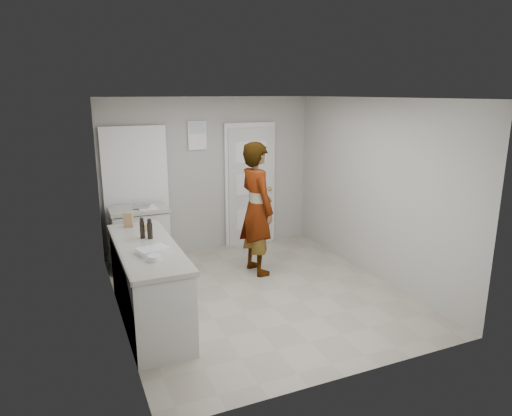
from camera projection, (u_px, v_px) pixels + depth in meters
name	position (u px, v px, depth m)	size (l,w,h in m)	color
ground	(259.00, 293.00, 6.01)	(4.00, 4.00, 0.00)	gray
room_shell	(201.00, 190.00, 7.42)	(4.00, 4.00, 4.00)	#A29F99
main_counter	(149.00, 287.00, 5.17)	(0.64, 1.96, 0.93)	silver
side_counter	(140.00, 240.00, 6.80)	(0.84, 0.61, 0.93)	silver
person	(257.00, 209.00, 6.50)	(0.70, 0.46, 1.91)	silver
cake_mix_box	(128.00, 220.00, 5.69)	(0.11, 0.05, 0.19)	#96714B
spice_jar	(145.00, 228.00, 5.53)	(0.06, 0.06, 0.08)	tan
oil_cruet_a	(150.00, 229.00, 5.23)	(0.06, 0.06, 0.24)	black
oil_cruet_b	(142.00, 228.00, 5.25)	(0.06, 0.06, 0.25)	black
baking_dish	(153.00, 250.00, 4.80)	(0.36, 0.30, 0.05)	silver
egg_bowl	(154.00, 258.00, 4.57)	(0.14, 0.14, 0.05)	silver
papers	(147.00, 207.00, 6.67)	(0.25, 0.32, 0.01)	white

